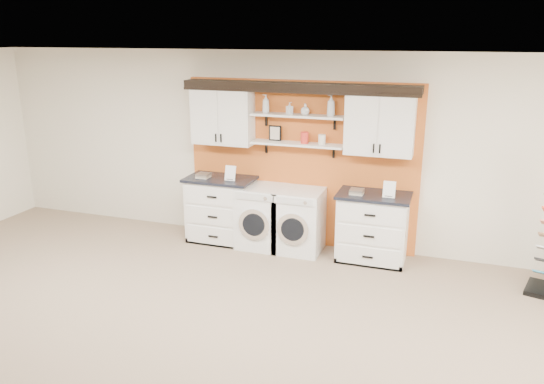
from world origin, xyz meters
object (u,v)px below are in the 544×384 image
at_px(base_cabinet_right, 372,227).
at_px(dryer, 299,220).
at_px(base_cabinet_left, 221,209).
at_px(washer, 262,216).

height_order(base_cabinet_right, dryer, base_cabinet_right).
xyz_separation_m(base_cabinet_left, washer, (0.65, -0.00, -0.03)).
relative_size(base_cabinet_left, washer, 1.10).
xyz_separation_m(base_cabinet_left, base_cabinet_right, (2.26, 0.00, -0.01)).
relative_size(washer, dryer, 1.00).
distance_m(base_cabinet_left, base_cabinet_right, 2.26).
bearing_deg(base_cabinet_left, base_cabinet_right, 0.00).
bearing_deg(dryer, washer, -180.00).
relative_size(base_cabinet_left, dryer, 1.11).
height_order(base_cabinet_left, washer, base_cabinet_left).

